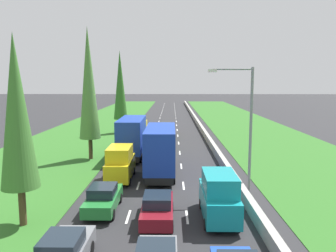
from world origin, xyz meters
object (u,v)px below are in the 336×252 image
(teal_van_right_lane, at_px, (219,196))
(poplar_tree_third, at_px, (120,85))
(street_light_mast, at_px, (246,121))
(maroon_sedan_centre_lane, at_px, (158,208))
(poplar_tree_nearest, at_px, (17,112))
(red_sedan_left_lane, at_px, (139,136))
(blue_box_truck_centre_lane, at_px, (161,149))
(poplar_tree_second, at_px, (89,83))
(yellow_van_left_lane, at_px, (120,163))
(green_sedan_left_lane, at_px, (103,198))
(blue_box_truck_left_lane, at_px, (133,136))
(green_sedan_centre_lane, at_px, (163,143))
(green_sedan_centre_lane_fifth, at_px, (166,134))
(yellow_hatchback_centre_lane, at_px, (166,128))

(teal_van_right_lane, distance_m, poplar_tree_third, 35.04)
(street_light_mast, bearing_deg, maroon_sedan_centre_lane, -139.08)
(maroon_sedan_centre_lane, xyz_separation_m, teal_van_right_lane, (3.55, 0.34, 0.59))
(poplar_tree_nearest, bearing_deg, red_sedan_left_lane, 81.32)
(teal_van_right_lane, relative_size, poplar_tree_nearest, 0.46)
(poplar_tree_third, bearing_deg, teal_van_right_lane, -71.99)
(blue_box_truck_centre_lane, relative_size, poplar_tree_second, 0.70)
(yellow_van_left_lane, bearing_deg, green_sedan_left_lane, -90.63)
(yellow_van_left_lane, distance_m, blue_box_truck_left_lane, 9.07)
(green_sedan_left_lane, relative_size, red_sedan_left_lane, 1.00)
(green_sedan_centre_lane, bearing_deg, poplar_tree_second, -147.71)
(poplar_tree_second, bearing_deg, poplar_tree_third, 88.51)
(blue_box_truck_centre_lane, distance_m, green_sedan_centre_lane_fifth, 17.21)
(teal_van_right_lane, height_order, yellow_hatchback_centre_lane, teal_van_right_lane)
(poplar_tree_third, bearing_deg, green_sedan_centre_lane_fifth, -39.19)
(green_sedan_left_lane, bearing_deg, poplar_tree_third, 96.64)
(green_sedan_centre_lane, distance_m, teal_van_right_lane, 20.14)
(blue_box_truck_centre_lane, height_order, yellow_van_left_lane, blue_box_truck_centre_lane)
(green_sedan_centre_lane_fifth, height_order, yellow_hatchback_centre_lane, yellow_hatchback_centre_lane)
(yellow_hatchback_centre_lane, height_order, poplar_tree_nearest, poplar_tree_nearest)
(green_sedan_centre_lane, height_order, poplar_tree_nearest, poplar_tree_nearest)
(green_sedan_left_lane, xyz_separation_m, blue_box_truck_centre_lane, (3.31, 8.61, 1.37))
(red_sedan_left_lane, bearing_deg, yellow_van_left_lane, -89.53)
(teal_van_right_lane, height_order, poplar_tree_second, poplar_tree_second)
(street_light_mast, bearing_deg, yellow_van_left_lane, 163.53)
(red_sedan_left_lane, bearing_deg, poplar_tree_third, 115.36)
(maroon_sedan_centre_lane, relative_size, yellow_van_left_lane, 0.92)
(green_sedan_centre_lane_fifth, distance_m, street_light_mast, 23.27)
(green_sedan_left_lane, distance_m, poplar_tree_third, 32.50)
(green_sedan_left_lane, distance_m, yellow_hatchback_centre_lane, 31.67)
(green_sedan_centre_lane, relative_size, poplar_tree_nearest, 0.42)
(green_sedan_left_lane, height_order, maroon_sedan_centre_lane, same)
(green_sedan_centre_lane, bearing_deg, maroon_sedan_centre_lane, -89.25)
(green_sedan_centre_lane_fifth, height_order, poplar_tree_third, poplar_tree_third)
(yellow_hatchback_centre_lane, bearing_deg, green_sedan_centre_lane, -90.87)
(maroon_sedan_centre_lane, xyz_separation_m, street_light_mast, (6.10, 5.29, 4.42))
(poplar_tree_nearest, xyz_separation_m, poplar_tree_third, (0.38, 33.78, 1.04))
(poplar_tree_third, bearing_deg, yellow_van_left_lane, -81.50)
(poplar_tree_third, bearing_deg, green_sedan_left_lane, -83.36)
(yellow_van_left_lane, xyz_separation_m, teal_van_right_lane, (6.92, -7.74, 0.00))
(blue_box_truck_left_lane, relative_size, teal_van_right_lane, 1.92)
(green_sedan_left_lane, bearing_deg, street_light_mast, 21.34)
(green_sedan_centre_lane_fifth, bearing_deg, street_light_mast, -74.67)
(maroon_sedan_centre_lane, relative_size, street_light_mast, 0.50)
(blue_box_truck_left_lane, height_order, red_sedan_left_lane, blue_box_truck_left_lane)
(blue_box_truck_centre_lane, relative_size, red_sedan_left_lane, 2.09)
(green_sedan_centre_lane, bearing_deg, poplar_tree_nearest, -109.26)
(yellow_van_left_lane, distance_m, green_sedan_centre_lane, 12.43)
(maroon_sedan_centre_lane, distance_m, green_sedan_centre_lane, 20.11)
(maroon_sedan_centre_lane, bearing_deg, green_sedan_centre_lane_fifth, 89.87)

